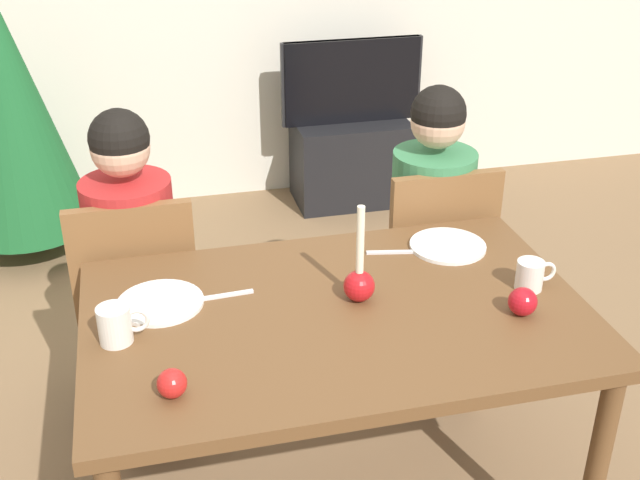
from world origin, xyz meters
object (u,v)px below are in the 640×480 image
object	(u,v)px
tv	(352,81)
tv_stand	(350,161)
person_right_child	(429,243)
apple_near_candle	(172,383)
plate_right	(448,246)
christmas_tree	(9,110)
chair_right	(431,261)
apple_by_left_plate	(523,302)
dining_table	(337,335)
chair_left	(138,297)
mug_right	(531,275)
plate_left	(160,303)
mug_left	(116,325)
candle_centerpiece	(359,281)
person_left_child	(136,278)

from	to	relation	value
tv	tv_stand	bearing A→B (deg)	-90.00
person_right_child	apple_near_candle	bearing A→B (deg)	-137.67
plate_right	tv_stand	bearing A→B (deg)	82.85
tv_stand	christmas_tree	distance (m)	1.85
chair_right	apple_by_left_plate	world-z (taller)	chair_right
plate_right	dining_table	bearing A→B (deg)	-147.86
chair_left	mug_right	bearing A→B (deg)	-29.12
chair_left	tv	bearing A→B (deg)	53.80
tv_stand	plate_left	xyz separation A→B (m)	(-1.17, -2.15, 0.52)
apple_near_candle	plate_right	bearing A→B (deg)	30.95
chair_left	christmas_tree	distance (m)	1.60
mug_left	tv_stand	bearing A→B (deg)	60.82
mug_right	christmas_tree	bearing A→B (deg)	127.88
chair_left	apple_by_left_plate	size ratio (longest dim) A/B	11.19
dining_table	chair_right	bearing A→B (deg)	49.06
mug_right	apple_near_candle	distance (m)	1.08
chair_left	apple_near_candle	size ratio (longest dim) A/B	12.48
chair_left	chair_right	distance (m)	1.07
person_right_child	mug_right	xyz separation A→B (m)	(0.05, -0.66, 0.23)
candle_centerpiece	plate_left	bearing A→B (deg)	168.94
christmas_tree	chair_left	bearing A→B (deg)	-70.60
tv	chair_left	bearing A→B (deg)	-126.20
chair_right	person_right_child	world-z (taller)	person_right_child
chair_left	person_left_child	size ratio (longest dim) A/B	0.77
person_right_child	tv_stand	distance (m)	1.70
apple_near_candle	plate_left	bearing A→B (deg)	90.46
person_left_child	person_right_child	world-z (taller)	same
plate_left	tv_stand	bearing A→B (deg)	61.45
christmas_tree	apple_near_candle	xyz separation A→B (m)	(0.60, -2.37, 0.04)
candle_centerpiece	mug_left	bearing A→B (deg)	-175.80
dining_table	mug_left	xyz separation A→B (m)	(-0.60, -0.01, 0.14)
tv_stand	mug_left	world-z (taller)	mug_left
candle_centerpiece	apple_by_left_plate	size ratio (longest dim) A/B	3.65
mug_right	tv_stand	bearing A→B (deg)	87.10
chair_right	mug_right	xyz separation A→B (m)	(0.05, -0.62, 0.28)
candle_centerpiece	plate_left	size ratio (longest dim) A/B	1.20
person_left_child	apple_near_candle	size ratio (longest dim) A/B	16.25
tv_stand	apple_by_left_plate	distance (m)	2.51
christmas_tree	plate_right	bearing A→B (deg)	-50.35
dining_table	person_left_child	xyz separation A→B (m)	(-0.55, 0.64, -0.10)
plate_left	plate_right	world-z (taller)	same
person_right_child	christmas_tree	size ratio (longest dim) A/B	0.82
person_right_child	candle_centerpiece	distance (m)	0.79
apple_near_candle	apple_by_left_plate	xyz separation A→B (m)	(0.96, 0.13, 0.00)
chair_right	tv_stand	size ratio (longest dim) A/B	1.41
chair_left	christmas_tree	xyz separation A→B (m)	(-0.53, 1.49, 0.24)
tv_stand	apple_by_left_plate	size ratio (longest dim) A/B	7.95
tv	apple_by_left_plate	size ratio (longest dim) A/B	9.82
mug_right	mug_left	bearing A→B (deg)	179.62
apple_near_candle	dining_table	bearing A→B (deg)	29.82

